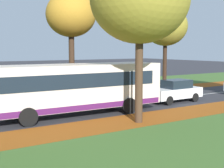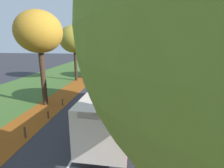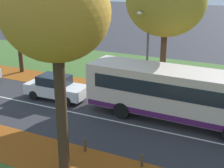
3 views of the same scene
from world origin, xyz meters
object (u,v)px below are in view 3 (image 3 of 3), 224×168
Objects in this scene: bollard_sixth at (85,145)px; bus at (178,92)px; tree_right_mid at (15,0)px; bollard_fifth at (142,160)px; car_white_lead at (56,87)px; tree_left_near at (56,15)px; streetlamp_right at (146,45)px; tree_right_near at (166,1)px.

bus reaches higher than bollard_sixth.
bollard_fifth is (-8.78, -14.40, -5.71)m from tree_right_mid.
tree_right_mid is at bearing 58.82° from car_white_lead.
tree_left_near is at bearing -132.25° from tree_right_mid.
car_white_lead is (6.59, 5.12, -5.72)m from tree_left_near.
bollard_sixth is at bearing 150.31° from bus.
tree_right_mid is at bearing 58.62° from bollard_fifth.
streetlamp_right is at bearing -2.19° from bollard_sixth.
bus is (5.18, -2.96, 1.39)m from bollard_sixth.
tree_right_near is at bearing -90.92° from tree_right_mid.
tree_right_near reaches higher than bollard_fifth.
tree_right_near is 3.08m from streetlamp_right.
tree_right_mid is 14.65× the size of bollard_fifth.
bollard_fifth is 8.36m from streetlamp_right.
bollard_fifth is 0.10× the size of streetlamp_right.
streetlamp_right is at bearing -97.75° from tree_right_mid.
car_white_lead is (4.92, 5.14, 0.50)m from bollard_sixth.
tree_right_mid reaches higher than streetlamp_right.
tree_left_near is 9.29m from streetlamp_right.
bus is (-2.00, -2.68, -2.03)m from streetlamp_right.
tree_right_mid is at bearing 89.08° from tree_right_near.
bollard_fifth is at bearing -121.38° from tree_right_mid.
bus is at bearing -126.73° from streetlamp_right.
car_white_lead is (4.90, 7.99, 0.52)m from bollard_fifth.
tree_right_mid is at bearing 82.25° from streetlamp_right.
tree_right_near is 1.02× the size of tree_right_mid.
tree_left_near is 6.44m from bollard_sixth.
bus is at bearing -88.12° from car_white_lead.
tree_right_near is 1.45× the size of streetlamp_right.
bollard_sixth is at bearing 173.33° from tree_right_near.
tree_left_near is at bearing 120.51° from bollard_fifth.
tree_left_near reaches higher than bollard_sixth.
car_white_lead reaches higher than bollard_sixth.
bollard_fifth is 0.06× the size of bus.
streetlamp_right is (8.86, -0.30, -2.79)m from tree_left_near.
tree_left_near is 1.98× the size of car_white_lead.
car_white_lead is at bearing 112.70° from streetlamp_right.
streetlamp_right is 6.56m from car_white_lead.
tree_left_near is 8.90m from bus.
streetlamp_right is (-1.41, 0.73, -2.64)m from tree_right_near.
streetlamp_right is (-1.61, -11.83, -2.26)m from tree_right_mid.
tree_left_near reaches higher than bus.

